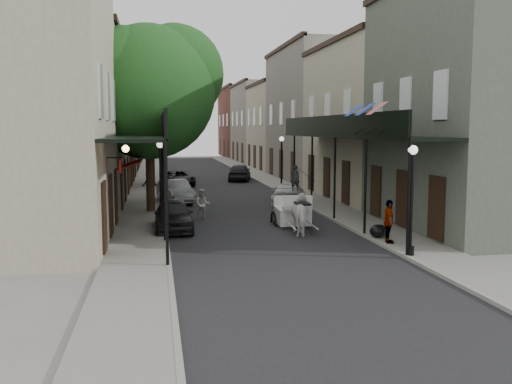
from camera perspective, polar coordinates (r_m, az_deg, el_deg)
name	(u,v)px	position (r m, az deg, el deg)	size (l,w,h in m)	color
ground	(279,251)	(20.64, 2.28, -5.87)	(140.00, 140.00, 0.00)	gray
road	(218,191)	(40.18, -3.79, 0.12)	(8.00, 90.00, 0.01)	black
sidewalk_left	(146,191)	(39.95, -10.93, 0.06)	(2.20, 90.00, 0.12)	gray
sidewalk_right	(288,189)	(41.01, 3.17, 0.33)	(2.20, 90.00, 0.12)	gray
building_row_left	(103,118)	(49.90, -15.05, 7.17)	(5.00, 80.00, 10.50)	#BDB597
building_row_right	(302,118)	(51.36, 4.60, 7.34)	(5.00, 80.00, 10.50)	gray
gallery_left	(145,136)	(26.69, -11.09, 5.56)	(2.20, 18.05, 4.88)	black
gallery_right	(345,135)	(28.20, 8.86, 5.64)	(2.20, 18.05, 4.88)	black
tree_near	(156,87)	(29.96, -9.93, 10.33)	(7.31, 6.80, 9.63)	#382619
tree_far	(156,109)	(43.91, -10.02, 8.19)	(6.45, 6.00, 8.61)	#382619
lamppost_right_near	(411,198)	(19.74, 15.28, -0.63)	(0.32, 0.32, 3.71)	black
lamppost_left	(161,181)	(25.82, -9.50, 1.12)	(0.32, 0.32, 3.71)	black
lamppost_right_far	(282,163)	(38.70, 2.57, 2.93)	(0.32, 0.32, 3.71)	black
horse	(303,214)	(23.73, 4.71, -2.22)	(0.90, 1.98, 1.67)	white
carriage	(291,200)	(26.23, 3.49, -0.84)	(1.81, 2.52, 2.80)	black
pedestrian_walking	(203,205)	(27.35, -5.36, -1.26)	(0.74, 0.57, 1.51)	#ACAAA2
pedestrian_sidewalk_left	(149,183)	(37.48, -10.62, 0.89)	(0.96, 0.55, 1.49)	gray
pedestrian_sidewalk_right	(389,222)	(21.77, 13.15, -2.90)	(0.95, 0.40, 1.62)	gray
car_left_near	(174,215)	(24.67, -8.25, -2.32)	(1.59, 3.96, 1.35)	black
car_left_mid	(175,191)	(33.93, -8.06, 0.06)	(1.44, 4.13, 1.36)	#959499
car_left_far	(179,178)	(43.91, -7.73, 1.38)	(1.96, 4.25, 1.18)	black
car_right_near	(289,194)	(32.66, 3.29, -0.21)	(1.78, 4.38, 1.27)	silver
car_right_far	(240,172)	(47.76, -1.65, 2.00)	(1.72, 4.28, 1.46)	black
trash_bags	(378,231)	(23.06, 12.15, -3.80)	(0.87, 1.02, 0.52)	black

